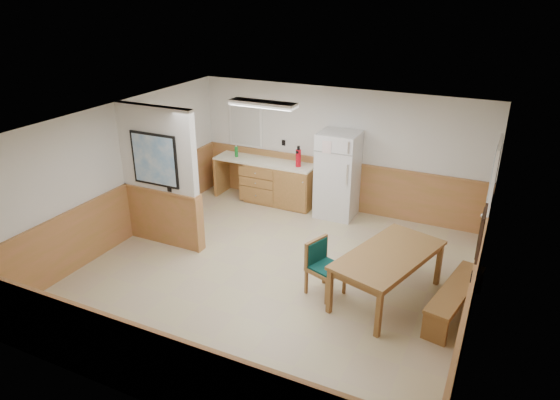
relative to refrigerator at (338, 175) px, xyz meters
The scene contains 20 objects.
ground 2.77m from the refrigerator, 93.17° to the right, with size 6.00×6.00×0.00m, color #C3AF8C.
ceiling 3.10m from the refrigerator, 93.17° to the right, with size 6.00×6.00×0.02m, color silver.
back_wall 0.56m from the refrigerator, 111.50° to the left, with size 6.00×0.02×2.50m, color white.
right_wall 3.90m from the refrigerator, 42.66° to the right, with size 0.02×6.00×2.50m, color white.
left_wall 4.12m from the refrigerator, 140.10° to the right, with size 0.02×6.00×2.50m, color white.
wainscot_back 0.52m from the refrigerator, 112.61° to the left, with size 6.00×0.04×1.00m, color #BC714B.
wainscot_right 3.88m from the refrigerator, 42.86° to the right, with size 0.04×6.00×1.00m, color #BC714B.
wainscot_left 4.10m from the refrigerator, 139.92° to the right, with size 0.04×6.00×1.00m, color #BC714B.
partition_wall 3.44m from the refrigerator, 134.54° to the right, with size 1.50×0.20×2.50m.
kitchen_counter 1.41m from the refrigerator, behind, with size 2.20×0.61×1.00m.
exterior_door 2.92m from the refrigerator, 14.52° to the right, with size 0.07×1.02×2.15m.
kitchen_window 2.37m from the refrigerator, behind, with size 0.80×0.04×1.00m.
wall_painting 4.12m from the refrigerator, 46.09° to the right, with size 0.04×0.50×0.60m.
fluorescent_fixture 2.27m from the refrigerator, 125.42° to the right, with size 1.20×0.30×0.09m.
refrigerator is the anchor object (origin of this frame).
dining_table 2.97m from the refrigerator, 56.10° to the right, with size 1.41×2.02×0.75m.
dining_bench 3.63m from the refrigerator, 43.08° to the right, with size 0.65×1.63×0.45m.
dining_chair 2.83m from the refrigerator, 75.21° to the right, with size 0.76×0.63×0.85m.
fire_extinguisher 0.89m from the refrigerator, behind, with size 0.12×0.12×0.43m.
soap_bottle 2.32m from the refrigerator, behind, with size 0.07×0.07×0.23m, color #198A2F.
Camera 1 is at (3.08, -6.17, 4.29)m, focal length 32.00 mm.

